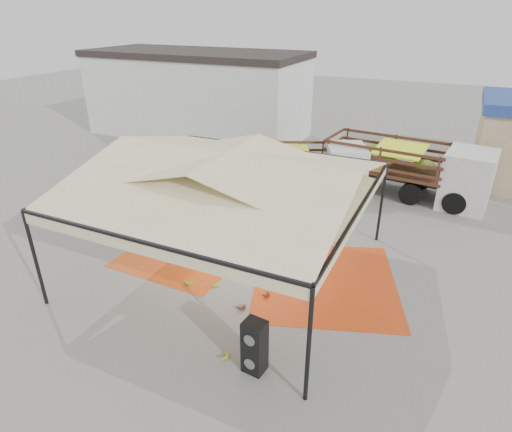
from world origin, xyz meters
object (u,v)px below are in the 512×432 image
at_px(vendor, 307,202).
at_px(truck_left, 301,163).
at_px(banana_heap, 228,223).
at_px(truck_right, 413,164).
at_px(speaker_stack, 255,347).

xyz_separation_m(vendor, truck_left, (-1.28, 2.74, 0.59)).
height_order(banana_heap, vendor, vendor).
xyz_separation_m(truck_left, truck_right, (4.74, 1.66, 0.17)).
xyz_separation_m(vendor, truck_right, (3.45, 4.40, 0.75)).
bearing_deg(truck_left, truck_right, -4.73).
xyz_separation_m(banana_heap, vendor, (2.17, 2.67, 0.22)).
xyz_separation_m(banana_heap, truck_right, (5.63, 7.07, 0.97)).
bearing_deg(truck_right, banana_heap, -121.80).
xyz_separation_m(speaker_stack, vendor, (-1.60, 8.31, 0.05)).
distance_m(vendor, truck_left, 3.08).
height_order(vendor, truck_right, truck_right).
distance_m(speaker_stack, vendor, 8.46).
distance_m(banana_heap, truck_left, 5.55).
height_order(speaker_stack, truck_right, truck_right).
bearing_deg(vendor, banana_heap, 42.47).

